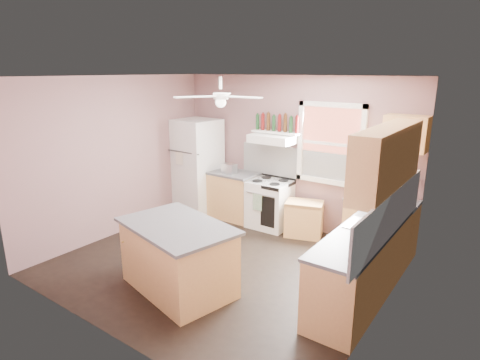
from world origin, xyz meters
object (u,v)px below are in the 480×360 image
Objects in this scene: refrigerator at (197,166)px; toaster at (229,168)px; stove at (270,204)px; island at (178,258)px; cart at (304,219)px.

refrigerator is 0.77m from toaster.
stove and island have the same top height.
cart is at bearing -4.18° from stove.
stove is (0.86, 0.08, -0.56)m from toaster.
island is (1.03, -2.47, -0.56)m from toaster.
toaster is (0.77, 0.03, 0.06)m from refrigerator.
cart is at bearing 91.30° from island.
cart is at bearing 6.58° from toaster.
stove is at bearing 8.59° from refrigerator.
toaster is 1.03m from stove.
toaster is 0.45× the size of cart.
toaster is at bearing 7.01° from refrigerator.
refrigerator is 2.42m from cart.
stove reaches higher than cart.
toaster is at bearing -176.04° from stove.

